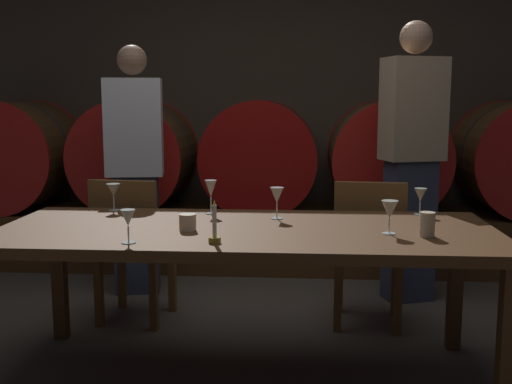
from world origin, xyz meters
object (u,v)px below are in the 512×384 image
Objects in this scene: chair_right at (369,247)px; wine_glass_right at (390,210)px; wine_barrel_right at (386,157)px; dining_table at (246,241)px; wine_barrel_center at (260,156)px; wine_glass_center_right at (277,196)px; wine_glass_far_left at (113,191)px; wine_glass_left at (128,219)px; candle_center at (215,231)px; chair_left at (131,243)px; wine_barrel_far_left at (17,155)px; wine_barrel_left at (136,156)px; cup_right at (427,224)px; wine_glass_far_right at (420,196)px; guest_right at (412,160)px; cup_left at (188,222)px; wine_glass_center_left at (211,190)px; guest_left at (135,168)px.

chair_right is 5.83× the size of wine_glass_right.
wine_barrel_right reaches higher than dining_table.
wine_barrel_center is 1.92m from wine_glass_center_right.
wine_glass_far_left is 1.03× the size of wine_glass_left.
wine_glass_far_left is at bearing -134.01° from wine_barrel_right.
wine_barrel_right reaches higher than wine_glass_left.
candle_center is 0.79m from wine_glass_right.
chair_left is at bearing 6.27° from chair_right.
wine_barrel_center is 2.52m from wine_glass_left.
wine_barrel_far_left is 1.01m from wine_barrel_left.
wine_barrel_left is 2.96m from cup_right.
wine_glass_center_right is (0.14, 0.22, 0.18)m from dining_table.
dining_table is 0.61m from wine_glass_left.
wine_glass_far_right is (0.94, -1.75, -0.04)m from wine_barrel_center.
guest_right is 1.92m from candle_center.
chair_left is 1.87m from guest_right.
wine_glass_far_left is 0.92× the size of wine_glass_center_right.
wine_barrel_right is 11.52× the size of cup_left.
wine_glass_right reaches higher than chair_left.
guest_right reaches higher than wine_barrel_far_left.
wine_glass_right is (0.75, 0.23, 0.06)m from candle_center.
wine_glass_center_left is 1.13m from cup_right.
wine_glass_center_right is at bearing 58.78° from dining_table.
wine_glass_center_right is (1.22, -1.91, -0.03)m from wine_barrel_left.
wine_glass_far_left reaches higher than cup_right.
chair_left is 1.24m from candle_center.
wine_barrel_center is 2.23m from cup_left.
wine_barrel_right is 2.85m from wine_glass_left.
wine_glass_far_left is 0.97× the size of wine_glass_right.
wine_glass_left reaches higher than cup_left.
wine_barrel_far_left is at bearing -21.94° from chair_right.
cup_left is (0.48, -0.77, 0.29)m from chair_left.
cup_left is (0.20, 0.27, -0.06)m from wine_glass_left.
wine_glass_center_left is 0.37m from wine_glass_center_right.
guest_left reaches higher than wine_glass_center_right.
chair_right is at bearing 53.60° from candle_center.
wine_barrel_center is 1.80m from wine_glass_center_left.
dining_table is 1.03m from chair_left.
wine_barrel_center is at bearing -58.08° from guest_right.
wine_glass_far_left is at bearing -52.35° from wine_barrel_far_left.
wine_glass_center_left is (0.25, 0.69, 0.03)m from wine_glass_left.
guest_right is 11.46× the size of wine_glass_center_right.
wine_glass_left is (-1.44, -1.61, -0.10)m from guest_right.
wine_barrel_center is 1.98m from wine_glass_far_right.
chair_left reaches higher than dining_table.
chair_right is 1.24m from cup_left.
candle_center is 0.29m from cup_left.
chair_left is at bearing 152.09° from cup_right.
cup_left is at bearing 179.07° from wine_glass_right.
guest_left is at bearing -34.26° from wine_barrel_far_left.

